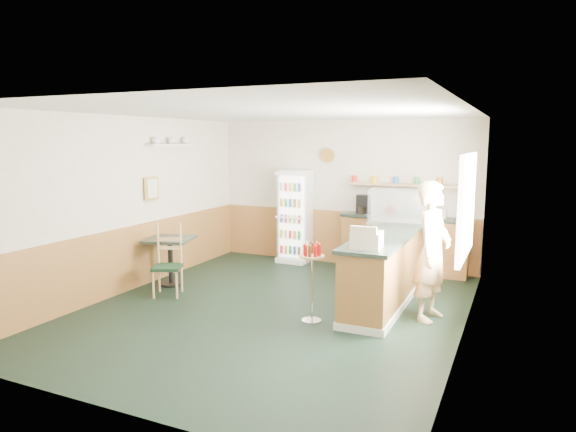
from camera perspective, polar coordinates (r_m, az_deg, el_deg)
The scene contains 13 objects.
ground at distance 7.26m, azimuth -1.67°, elevation -10.30°, with size 6.00×6.00×0.00m, color black.
room_envelope at distance 7.68m, azimuth -0.82°, elevation 2.39°, with size 5.04×6.02×2.72m.
service_counter at distance 7.67m, azimuth 11.08°, elevation -5.85°, with size 0.68×3.01×1.01m.
back_counter at distance 9.33m, azimuth 12.63°, elevation -2.81°, with size 2.24×0.42×1.69m.
drinks_fridge at distance 9.84m, azimuth 0.78°, elevation -0.04°, with size 0.58×0.52×1.76m.
display_case at distance 8.25m, azimuth 12.50°, elevation 0.96°, with size 0.98×0.51×0.56m.
cash_register at distance 6.41m, azimuth 8.75°, elevation -2.65°, with size 0.35×0.37×0.21m, color beige.
shopkeeper at distance 6.90m, azimuth 15.75°, elevation -3.80°, with size 0.61×0.44×1.82m, color tan.
condiment_stand at distance 6.61m, azimuth 2.66°, elevation -5.92°, with size 0.33×0.33×1.02m.
newspaper_rack at distance 7.70m, azimuth 8.46°, elevation -5.00°, with size 0.09×0.40×0.65m.
cafe_table at distance 8.51m, azimuth -12.95°, elevation -3.91°, with size 0.86×0.86×0.77m.
cafe_chair at distance 8.01m, azimuth -12.91°, elevation -4.51°, with size 0.53×0.54×1.09m.
dog_doorstop at distance 7.82m, azimuth 6.82°, elevation -8.00°, with size 0.22×0.29×0.27m.
Camera 1 is at (3.05, -6.16, 2.34)m, focal length 32.00 mm.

